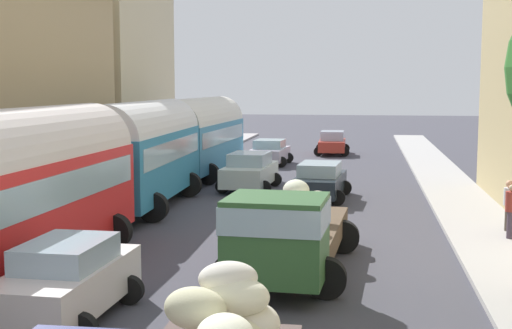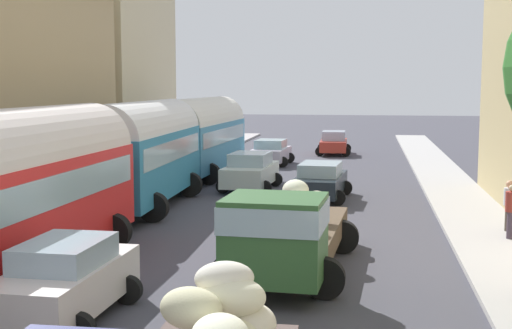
# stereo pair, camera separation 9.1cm
# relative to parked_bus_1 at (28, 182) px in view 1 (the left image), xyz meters

# --- Properties ---
(ground_plane) EXTENTS (154.00, 154.00, 0.00)m
(ground_plane) POSITION_rel_parked_bus_1_xyz_m (4.60, 11.50, -2.22)
(ground_plane) COLOR #403F48
(sidewalk_left) EXTENTS (2.50, 70.00, 0.14)m
(sidewalk_left) POSITION_rel_parked_bus_1_xyz_m (-2.65, 11.50, -2.15)
(sidewalk_left) COLOR #A7A1A2
(sidewalk_left) RESTS_ON ground
(sidewalk_right) EXTENTS (2.50, 70.00, 0.14)m
(sidewalk_right) POSITION_rel_parked_bus_1_xyz_m (11.85, 11.50, -2.15)
(sidewalk_right) COLOR #ABA8A5
(sidewalk_right) RESTS_ON ground
(building_left_3) EXTENTS (4.51, 9.89, 12.14)m
(building_left_3) POSITION_rel_parked_bus_1_xyz_m (-5.95, 22.55, 3.87)
(building_left_3) COLOR beige
(building_left_3) RESTS_ON ground
(parked_bus_1) EXTENTS (3.44, 8.12, 4.05)m
(parked_bus_1) POSITION_rel_parked_bus_1_xyz_m (0.00, 0.00, 0.00)
(parked_bus_1) COLOR red
(parked_bus_1) RESTS_ON ground
(parked_bus_2) EXTENTS (3.35, 8.65, 3.98)m
(parked_bus_2) POSITION_rel_parked_bus_1_xyz_m (0.00, 9.00, -0.02)
(parked_bus_2) COLOR teal
(parked_bus_2) RESTS_ON ground
(parked_bus_3) EXTENTS (3.56, 9.13, 3.92)m
(parked_bus_3) POSITION_rel_parked_bus_1_xyz_m (-0.00, 18.00, -0.08)
(parked_bus_3) COLOR teal
(parked_bus_3) RESTS_ON ground
(cargo_truck_1) EXTENTS (3.20, 7.11, 2.24)m
(cargo_truck_1) POSITION_rel_parked_bus_1_xyz_m (6.38, 0.25, -1.05)
(cargo_truck_1) COLOR #2F5A2E
(cargo_truck_1) RESTS_ON ground
(car_0) EXTENTS (2.52, 4.31, 1.47)m
(car_0) POSITION_rel_parked_bus_1_xyz_m (6.35, 11.94, -1.47)
(car_0) COLOR black
(car_0) RESTS_ON ground
(car_1) EXTENTS (2.30, 3.99, 1.53)m
(car_1) POSITION_rel_parked_bus_1_xyz_m (6.00, 30.00, -1.46)
(car_1) COLOR #AC3125
(car_1) RESTS_ON ground
(car_2) EXTENTS (2.29, 3.93, 1.59)m
(car_2) POSITION_rel_parked_bus_1_xyz_m (2.44, -3.34, -1.42)
(car_2) COLOR silver
(car_2) RESTS_ON ground
(car_3) EXTENTS (2.53, 4.16, 1.63)m
(car_3) POSITION_rel_parked_bus_1_xyz_m (3.16, 14.02, -1.41)
(car_3) COLOR silver
(car_3) RESTS_ON ground
(car_4) EXTENTS (2.52, 3.72, 1.44)m
(car_4) POSITION_rel_parked_bus_1_xyz_m (2.74, 23.52, -1.49)
(car_4) COLOR silver
(car_4) RESTS_ON ground
(pedestrian_0) EXTENTS (0.51, 0.51, 1.72)m
(pedestrian_0) POSITION_rel_parked_bus_1_xyz_m (12.35, 5.00, -1.25)
(pedestrian_0) COLOR #483A4A
(pedestrian_0) RESTS_ON ground
(pedestrian_3) EXTENTS (0.44, 0.44, 1.70)m
(pedestrian_3) POSITION_rel_parked_bus_1_xyz_m (12.49, 6.09, -1.24)
(pedestrian_3) COLOR #4B4038
(pedestrian_3) RESTS_ON ground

